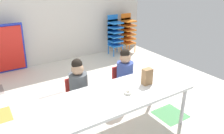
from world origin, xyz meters
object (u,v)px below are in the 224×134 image
paper_bag_brown (147,76)px  paper_plate_near_edge (128,94)px  kid_chair_orange_stack (128,31)px  craft_table (111,99)px  seated_child_near_camera (78,84)px  folded_activity_table (2,50)px  seated_child_middle_seat (125,71)px  donut_powdered_on_plate (128,92)px  kid_chair_blue_stack (115,33)px

paper_bag_brown → paper_plate_near_edge: bearing=-167.7°
kid_chair_orange_stack → paper_plate_near_edge: (-2.06, -2.79, 0.03)m
craft_table → paper_plate_near_edge: 0.22m
kid_chair_orange_stack → paper_bag_brown: size_ratio=4.73×
craft_table → kid_chair_orange_stack: (2.25, 2.71, 0.02)m
seated_child_near_camera → folded_activity_table: (-0.69, 2.28, -0.02)m
paper_bag_brown → seated_child_near_camera: bearing=141.1°
seated_child_middle_seat → paper_bag_brown: (-0.06, -0.59, 0.16)m
seated_child_near_camera → paper_plate_near_edge: size_ratio=5.10×
seated_child_middle_seat → kid_chair_orange_stack: 2.66m
paper_plate_near_edge → seated_child_middle_seat: bearing=56.9°
kid_chair_orange_stack → donut_powdered_on_plate: 3.46m
craft_table → seated_child_middle_seat: seated_child_middle_seat is taller
kid_chair_blue_stack → paper_plate_near_edge: size_ratio=5.78×
kid_chair_blue_stack → folded_activity_table: 2.69m
craft_table → donut_powdered_on_plate: bearing=-20.7°
paper_bag_brown → donut_powdered_on_plate: size_ratio=2.08×
craft_table → paper_bag_brown: 0.60m
kid_chair_blue_stack → paper_bag_brown: (-1.25, -2.71, 0.14)m
kid_chair_blue_stack → folded_activity_table: bearing=176.5°
paper_bag_brown → kid_chair_blue_stack: bearing=65.1°
craft_table → kid_chair_orange_stack: kid_chair_orange_stack is taller
kid_chair_orange_stack → paper_plate_near_edge: size_ratio=5.78×
seated_child_middle_seat → paper_bag_brown: bearing=-96.0°
seated_child_middle_seat → folded_activity_table: (-1.49, 2.28, -0.02)m
seated_child_near_camera → seated_child_middle_seat: bearing=0.0°
seated_child_near_camera → paper_bag_brown: seated_child_near_camera is taller
seated_child_near_camera → kid_chair_blue_stack: 2.90m
seated_child_near_camera → paper_bag_brown: size_ratio=4.17×
craft_table → seated_child_near_camera: seated_child_near_camera is taller
seated_child_middle_seat → kid_chair_orange_stack: size_ratio=0.88×
kid_chair_orange_stack → folded_activity_table: (-3.11, 0.17, -0.04)m
seated_child_near_camera → paper_plate_near_edge: bearing=-62.1°
seated_child_middle_seat → folded_activity_table: bearing=123.2°
seated_child_middle_seat → paper_plate_near_edge: (-0.44, -0.68, 0.05)m
donut_powdered_on_plate → paper_bag_brown: bearing=12.3°
seated_child_middle_seat → paper_bag_brown: seated_child_middle_seat is taller
donut_powdered_on_plate → seated_child_middle_seat: bearing=56.9°
kid_chair_blue_stack → kid_chair_orange_stack: same height
donut_powdered_on_plate → paper_plate_near_edge: bearing=0.0°
craft_table → seated_child_near_camera: (-0.16, 0.60, -0.01)m
craft_table → kid_chair_orange_stack: size_ratio=2.04×
seated_child_near_camera → seated_child_middle_seat: same height
kid_chair_orange_stack → paper_bag_brown: (-1.68, -2.71, 0.14)m
paper_bag_brown → paper_plate_near_edge: paper_bag_brown is taller
craft_table → folded_activity_table: 3.00m
seated_child_middle_seat → folded_activity_table: size_ratio=0.84×
craft_table → paper_plate_near_edge: size_ratio=11.80×
kid_chair_orange_stack → donut_powdered_on_plate: size_ratio=9.86×
craft_table → seated_child_middle_seat: size_ratio=2.32×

